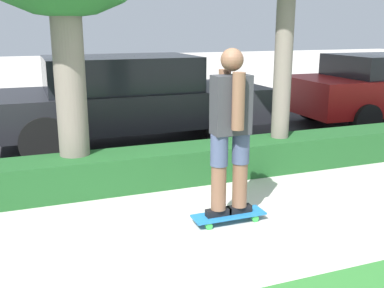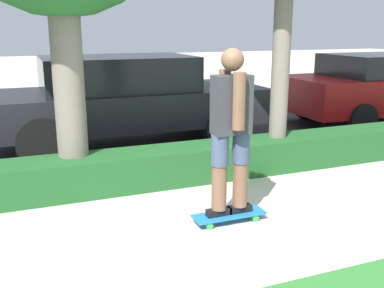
% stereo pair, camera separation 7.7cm
% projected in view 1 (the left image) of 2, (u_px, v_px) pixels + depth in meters
% --- Properties ---
extents(ground_plane, '(60.00, 60.00, 0.00)m').
position_uv_depth(ground_plane, '(198.00, 237.00, 4.31)').
color(ground_plane, '#BCB7AD').
extents(street_asphalt, '(18.52, 5.00, 0.01)m').
position_uv_depth(street_asphalt, '(113.00, 138.00, 8.11)').
color(street_asphalt, '#2D2D30').
rests_on(street_asphalt, ground_plane).
extents(hedge_row, '(18.52, 0.60, 0.45)m').
position_uv_depth(hedge_row, '(152.00, 167.00, 5.70)').
color(hedge_row, '#1E5123').
rests_on(hedge_row, ground_plane).
extents(skateboard, '(0.76, 0.24, 0.09)m').
position_uv_depth(skateboard, '(229.00, 215.00, 4.62)').
color(skateboard, '#1E6BAD').
rests_on(skateboard, ground_plane).
extents(skater_person, '(0.50, 0.43, 1.67)m').
position_uv_depth(skater_person, '(231.00, 129.00, 4.39)').
color(skater_person, black).
rests_on(skater_person, skateboard).
extents(parked_car_middle, '(4.62, 1.86, 1.50)m').
position_uv_depth(parked_car_middle, '(127.00, 98.00, 7.49)').
color(parked_car_middle, black).
rests_on(parked_car_middle, ground_plane).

